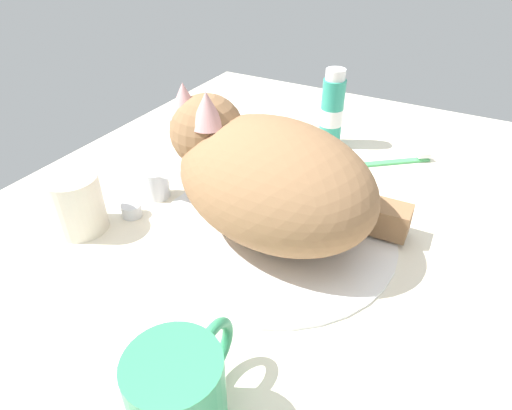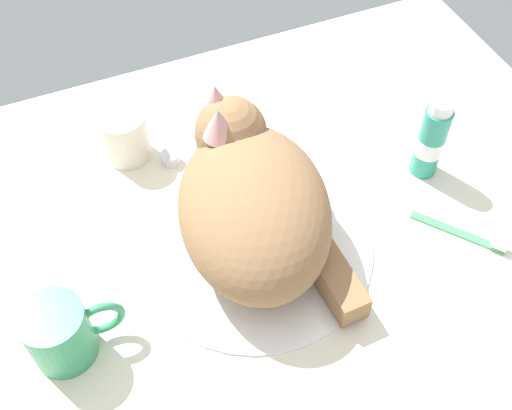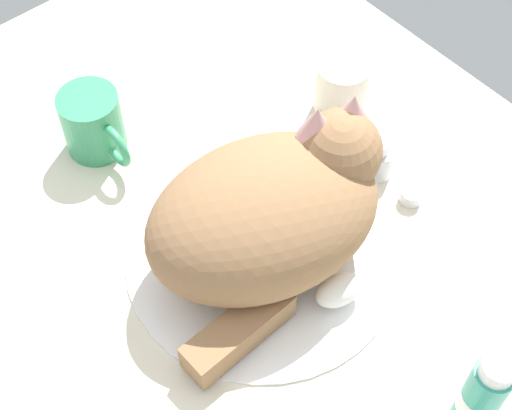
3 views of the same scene
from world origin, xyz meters
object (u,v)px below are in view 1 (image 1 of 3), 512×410
at_px(faucet, 162,182).
at_px(coffee_mug, 180,394).
at_px(rinse_cup, 76,204).
at_px(toothpaste_bottle, 332,111).
at_px(toothbrush, 397,160).
at_px(cat, 267,175).

xyz_separation_m(faucet, coffee_mug, (-0.26, -0.23, 0.02)).
bearing_deg(rinse_cup, faucet, -24.31).
distance_m(coffee_mug, toothpaste_bottle, 0.55).
height_order(rinse_cup, toothbrush, rinse_cup).
relative_size(faucet, coffee_mug, 1.19).
bearing_deg(coffee_mug, toothpaste_bottle, 8.48).
bearing_deg(faucet, rinse_cup, 155.69).
relative_size(coffee_mug, rinse_cup, 1.49).
relative_size(coffee_mug, toothpaste_bottle, 0.86).
xyz_separation_m(faucet, toothpaste_bottle, (0.28, -0.15, 0.04)).
relative_size(faucet, cat, 0.44).
xyz_separation_m(rinse_cup, toothbrush, (0.38, -0.33, -0.03)).
xyz_separation_m(coffee_mug, rinse_cup, (0.15, 0.28, -0.00)).
height_order(cat, rinse_cup, cat).
relative_size(faucet, rinse_cup, 1.78).
xyz_separation_m(cat, rinse_cup, (-0.11, 0.22, -0.05)).
distance_m(toothpaste_bottle, toothbrush, 0.14).
bearing_deg(toothpaste_bottle, faucet, 152.18).
xyz_separation_m(toothpaste_bottle, toothbrush, (-0.01, -0.13, -0.06)).
xyz_separation_m(cat, toothpaste_bottle, (0.28, 0.02, -0.02)).
height_order(coffee_mug, rinse_cup, coffee_mug).
height_order(cat, coffee_mug, cat).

